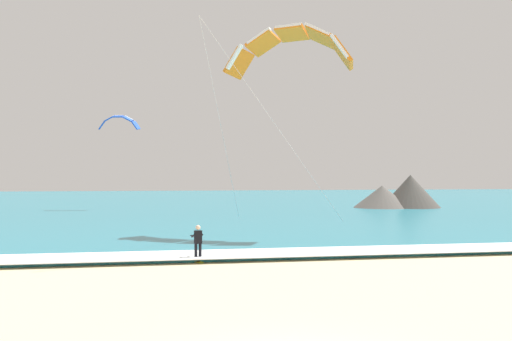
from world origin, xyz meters
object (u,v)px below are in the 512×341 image
Objects in this scene: surfboard at (198,261)px; kitesurfer at (198,241)px; kite_distant at (119,121)px; kite_primary at (290,45)px.

kitesurfer is at bearing 101.07° from surfboard.
kitesurfer reaches higher than surfboard.
kite_primary is at bearing -67.84° from kite_distant.
kitesurfer is at bearing -125.94° from kite_primary.
kitesurfer is 0.36× the size of kite_distant.
surfboard is at bearing -81.61° from kite_distant.
kite_primary reaches higher than kite_distant.
kite_distant reaches higher than kitesurfer.
surfboard is at bearing -125.88° from kite_primary.
kitesurfer is 16.02m from kite_primary.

